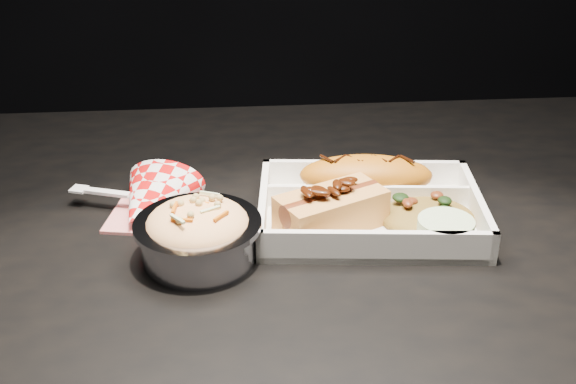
{
  "coord_description": "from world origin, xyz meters",
  "views": [
    {
      "loc": [
        -0.07,
        -0.7,
        1.16
      ],
      "look_at": [
        -0.01,
        -0.02,
        0.81
      ],
      "focal_mm": 45.0,
      "sensor_mm": 36.0,
      "label": 1
    }
  ],
  "objects_px": {
    "fried_pastry": "(366,176)",
    "hotdog": "(331,207)",
    "foil_coleslaw_cup": "(198,232)",
    "dining_table": "(296,295)",
    "food_tray": "(369,214)",
    "napkin_fork": "(149,201)"
  },
  "relations": [
    {
      "from": "fried_pastry",
      "to": "hotdog",
      "type": "distance_m",
      "value": 0.09
    },
    {
      "from": "fried_pastry",
      "to": "hotdog",
      "type": "relative_size",
      "value": 1.21
    },
    {
      "from": "hotdog",
      "to": "foil_coleslaw_cup",
      "type": "relative_size",
      "value": 1.0
    },
    {
      "from": "dining_table",
      "to": "fried_pastry",
      "type": "relative_size",
      "value": 7.49
    },
    {
      "from": "fried_pastry",
      "to": "foil_coleslaw_cup",
      "type": "bearing_deg",
      "value": -148.7
    },
    {
      "from": "food_tray",
      "to": "napkin_fork",
      "type": "distance_m",
      "value": 0.26
    },
    {
      "from": "napkin_fork",
      "to": "hotdog",
      "type": "bearing_deg",
      "value": 1.72
    },
    {
      "from": "hotdog",
      "to": "napkin_fork",
      "type": "height_order",
      "value": "napkin_fork"
    },
    {
      "from": "hotdog",
      "to": "dining_table",
      "type": "bearing_deg",
      "value": 136.3
    },
    {
      "from": "foil_coleslaw_cup",
      "to": "fried_pastry",
      "type": "bearing_deg",
      "value": 31.3
    },
    {
      "from": "food_tray",
      "to": "foil_coleslaw_cup",
      "type": "relative_size",
      "value": 2.01
    },
    {
      "from": "food_tray",
      "to": "fried_pastry",
      "type": "bearing_deg",
      "value": 90.0
    },
    {
      "from": "dining_table",
      "to": "food_tray",
      "type": "xyz_separation_m",
      "value": [
        0.08,
        0.01,
        0.1
      ]
    },
    {
      "from": "hotdog",
      "to": "napkin_fork",
      "type": "xyz_separation_m",
      "value": [
        -0.21,
        0.06,
        -0.02
      ]
    },
    {
      "from": "food_tray",
      "to": "hotdog",
      "type": "height_order",
      "value": "hotdog"
    },
    {
      "from": "dining_table",
      "to": "hotdog",
      "type": "relative_size",
      "value": 9.03
    },
    {
      "from": "foil_coleslaw_cup",
      "to": "food_tray",
      "type": "bearing_deg",
      "value": 18.73
    },
    {
      "from": "food_tray",
      "to": "napkin_fork",
      "type": "bearing_deg",
      "value": 176.41
    },
    {
      "from": "dining_table",
      "to": "napkin_fork",
      "type": "relative_size",
      "value": 7.1
    },
    {
      "from": "foil_coleslaw_cup",
      "to": "napkin_fork",
      "type": "height_order",
      "value": "foil_coleslaw_cup"
    },
    {
      "from": "fried_pastry",
      "to": "napkin_fork",
      "type": "relative_size",
      "value": 0.95
    },
    {
      "from": "dining_table",
      "to": "hotdog",
      "type": "xyz_separation_m",
      "value": [
        0.04,
        -0.01,
        0.12
      ]
    }
  ]
}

